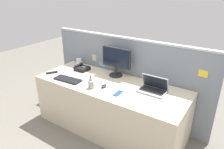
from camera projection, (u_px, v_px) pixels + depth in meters
ground_plane at (110, 127)px, 3.19m from camera, size 10.00×10.00×0.00m
desk at (110, 106)px, 3.05m from camera, size 2.14×0.83×0.73m
cubicle_divider at (126, 78)px, 3.28m from camera, size 2.63×0.08×1.29m
desktop_monitor at (116, 60)px, 3.07m from camera, size 0.47×0.20×0.43m
laptop at (153, 88)px, 2.68m from camera, size 0.34×0.23×0.20m
desk_phone at (82, 68)px, 3.35m from camera, size 0.20×0.18×0.09m
keyboard_main at (68, 79)px, 3.00m from camera, size 0.42×0.19×0.02m
computer_mouse_right_hand at (104, 86)px, 2.80m from camera, size 0.08×0.11×0.03m
pen_cup at (91, 84)px, 2.76m from camera, size 0.08×0.08×0.19m
cell_phone_blue_case at (118, 93)px, 2.64m from camera, size 0.06×0.16×0.01m
tv_remote at (52, 73)px, 3.24m from camera, size 0.13×0.17×0.02m
coffee_mug at (79, 62)px, 3.57m from camera, size 0.12×0.09×0.10m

